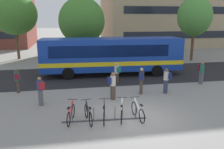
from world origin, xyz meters
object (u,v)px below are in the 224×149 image
commuter_maroon_pack_1 (201,71)px  street_tree_2 (15,14)px  street_tree_1 (82,21)px  commuter_teal_pack_6 (117,72)px  street_tree_0 (195,16)px  commuter_navy_pack_2 (141,79)px  parked_bicycle_white_3 (122,112)px  commuter_red_pack_0 (40,89)px  parked_bicycle_red_0 (71,114)px  parked_bicycle_black_2 (104,114)px  commuter_navy_pack_3 (112,84)px  city_bus (112,55)px  commuter_maroon_pack_4 (17,79)px  parked_bicycle_white_4 (138,112)px  commuter_navy_pack_5 (167,79)px  parked_bicycle_black_1 (88,115)px

commuter_maroon_pack_1 → street_tree_2: (-15.83, 13.80, 4.26)m
commuter_maroon_pack_1 → street_tree_1: street_tree_1 is taller
commuter_teal_pack_6 → street_tree_0: street_tree_0 is taller
commuter_navy_pack_2 → commuter_teal_pack_6: 2.91m
street_tree_1 → parked_bicycle_white_3: bearing=-86.1°
street_tree_1 → commuter_teal_pack_6: bearing=-76.6°
commuter_red_pack_0 → commuter_maroon_pack_1: (11.47, 2.46, -0.00)m
parked_bicycle_red_0 → parked_bicycle_black_2: size_ratio=0.99×
parked_bicycle_red_0 → commuter_navy_pack_2: 5.82m
parked_bicycle_red_0 → commuter_maroon_pack_1: 11.00m
commuter_navy_pack_3 → street_tree_2: size_ratio=0.23×
commuter_navy_pack_3 → street_tree_2: bearing=102.0°
street_tree_0 → city_bus: bearing=-153.6°
commuter_maroon_pack_1 → commuter_maroon_pack_4: (-13.26, 0.21, -0.03)m
parked_bicycle_white_4 → commuter_navy_pack_5: (3.01, 3.57, 0.60)m
city_bus → commuter_maroon_pack_4: 8.17m
parked_bicycle_white_4 → street_tree_2: (-9.33, 19.01, 4.86)m
city_bus → street_tree_1: bearing=113.8°
commuter_navy_pack_5 → street_tree_2: street_tree_2 is taller
commuter_maroon_pack_1 → commuter_navy_pack_5: 3.86m
parked_bicycle_white_4 → commuter_maroon_pack_4: commuter_maroon_pack_4 is taller
city_bus → street_tree_0: (10.32, 5.11, 3.25)m
parked_bicycle_white_3 → street_tree_0: size_ratio=0.23×
commuter_navy_pack_3 → street_tree_1: size_ratio=0.25×
parked_bicycle_white_4 → parked_bicycle_black_1: bearing=82.5°
city_bus → commuter_maroon_pack_4: size_ratio=7.30×
parked_bicycle_white_3 → street_tree_1: bearing=18.4°
parked_bicycle_red_0 → street_tree_0: bearing=-32.1°
parked_bicycle_white_3 → street_tree_2: 21.34m
commuter_navy_pack_2 → street_tree_2: 19.11m
city_bus → street_tree_0: bearing=29.0°
parked_bicycle_black_2 → parked_bicycle_white_4: 1.70m
commuter_navy_pack_3 → street_tree_1: (-1.10, 12.12, 3.53)m
parked_bicycle_white_4 → street_tree_1: bearing=1.3°
parked_bicycle_white_3 → parked_bicycle_white_4: bearing=-79.7°
commuter_navy_pack_3 → commuter_navy_pack_2: bearing=4.0°
commuter_red_pack_0 → street_tree_1: size_ratio=0.24×
street_tree_1 → street_tree_2: (-7.49, 3.93, 0.71)m
street_tree_1 → street_tree_2: size_ratio=0.92×
street_tree_0 → parked_bicycle_black_2: bearing=-130.9°
parked_bicycle_black_2 → parked_bicycle_white_3: 0.89m
parked_bicycle_black_1 → commuter_navy_pack_5: bearing=-65.0°
parked_bicycle_white_4 → commuter_navy_pack_3: commuter_navy_pack_3 is taller
commuter_navy_pack_5 → commuter_teal_pack_6: commuter_navy_pack_5 is taller
parked_bicycle_black_1 → commuter_navy_pack_5: size_ratio=1.01×
city_bus → street_tree_1: 6.82m
parked_bicycle_white_3 → street_tree_2: size_ratio=0.22×
city_bus → commuter_red_pack_0: size_ratio=7.14×
commuter_maroon_pack_4 → street_tree_0: (17.48, 8.96, 4.07)m
parked_bicycle_black_2 → parked_bicycle_white_4: size_ratio=0.99×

